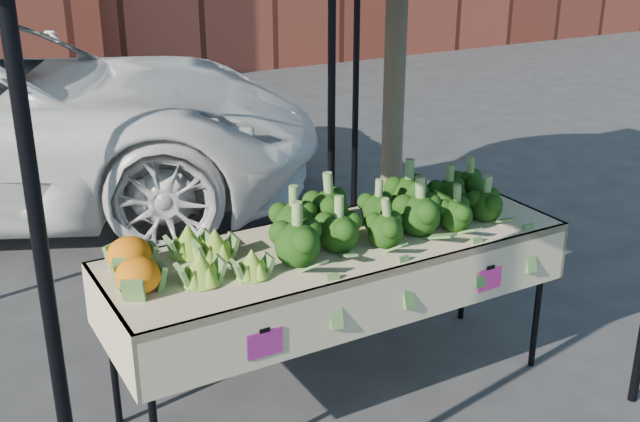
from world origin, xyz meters
The scene contains 6 objects.
ground centered at (0.00, 0.00, 0.00)m, with size 90.00×90.00×0.00m, color #2A2A2C.
table centered at (0.18, 0.12, 0.45)m, with size 2.41×0.83×0.90m.
canopy centered at (0.09, 0.74, 1.37)m, with size 3.16×3.16×2.74m, color black, non-canonical shape.
broccoli_heap centered at (0.51, 0.15, 1.03)m, with size 1.47×0.57×0.26m, color black.
romanesco_cluster centered at (-0.48, 0.16, 1.00)m, with size 0.43×0.57×0.20m, color #7FAF33.
cauliflower_pair centered at (-0.85, 0.19, 0.99)m, with size 0.23×0.43×0.18m, color orange.
Camera 1 is at (-1.67, -3.01, 2.49)m, focal length 43.91 mm.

